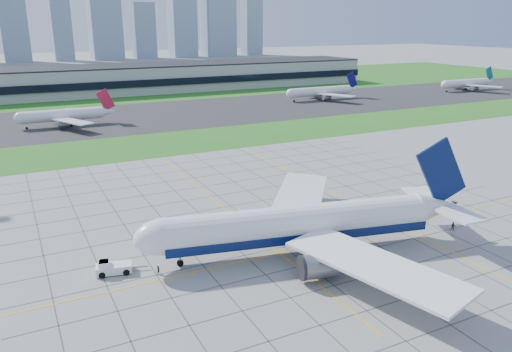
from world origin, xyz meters
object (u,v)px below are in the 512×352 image
Objects in this scene: pushback_tug at (112,268)px; distant_jet_2 at (321,91)px; crew_near at (158,270)px; distant_jet_1 at (64,115)px; airliner at (301,224)px; crew_far at (453,226)px; distant_jet_3 at (467,83)px.

pushback_tug is 0.20× the size of distant_jet_2.
crew_near is at bearing -17.33° from pushback_tug.
airliner is at bearing -80.39° from distant_jet_1.
pushback_tug is at bearing -133.53° from distant_jet_2.
distant_jet_1 reaches higher than pushback_tug.
crew_near is 137.34m from distant_jet_1.
crew_far is 0.04× the size of distant_jet_1.
crew_far is 0.04× the size of distant_jet_2.
airliner reaches higher than distant_jet_2.
distant_jet_1 is 1.00× the size of distant_jet_3.
distant_jet_2 is at bearing 175.54° from distant_jet_3.
crew_far is at bearing 2.22° from airliner.
crew_near is 0.86× the size of crew_far.
distant_jet_2 reaches higher than crew_far.
crew_near is at bearing -175.59° from airliner.
pushback_tug is at bearing -93.50° from distant_jet_1.
airliner is 39.88× the size of crew_near.
distant_jet_1 is at bearing 164.02° from crew_far.
pushback_tug is 0.20× the size of distant_jet_3.
distant_jet_3 reaches higher than crew_far.
distant_jet_2 is at bearing 58.38° from pushback_tug.
distant_jet_2 is (140.15, 147.53, 3.45)m from pushback_tug.
airliner is 142.61m from distant_jet_1.
distant_jet_2 is at bearing 117.66° from crew_far.
distant_jet_2 is (133.46, 151.27, 3.71)m from crew_near.
distant_jet_1 is (-55.91, 146.08, 3.58)m from crew_far.
airliner is 1.45× the size of distant_jet_2.
airliner is 33.03m from pushback_tug.
crew_far is (32.11, -5.48, -4.46)m from airliner.
distant_jet_1 is (-23.80, 140.61, -0.88)m from airliner.
distant_jet_3 is at bearing 1.51° from distant_jet_1.
crew_far is at bearing -43.88° from crew_near.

